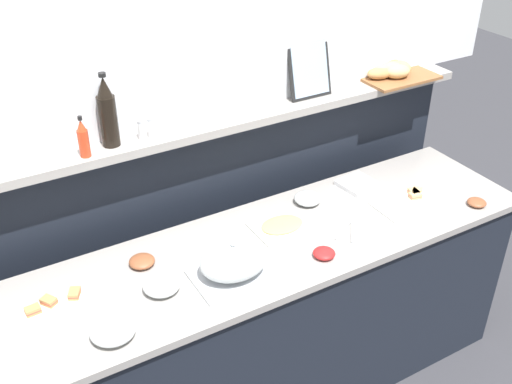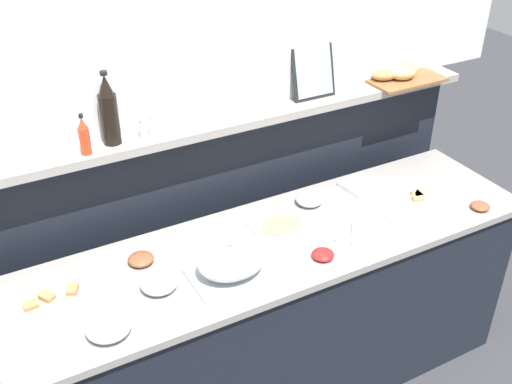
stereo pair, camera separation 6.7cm
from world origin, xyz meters
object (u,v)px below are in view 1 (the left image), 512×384
Objects in this scene: condiment_bowl_red at (324,253)px; pepper_shaker at (152,128)px; salt_shaker at (142,130)px; serving_tongs at (348,229)px; framed_picture at (309,68)px; glass_bowl_medium at (113,330)px; sandwich_platter_side at (408,201)px; condiment_bowl_dark at (142,261)px; napkin_stack at (358,184)px; serving_cloche at (234,261)px; glass_bowl_large at (308,199)px; hot_sauce_bottle at (83,139)px; sandwich_platter_rear at (52,310)px; cold_cuts_platter at (282,226)px; condiment_bowl_teal at (477,202)px; bread_basket at (392,70)px; wine_bottle_dark at (107,113)px; glass_bowl_small at (162,285)px.

condiment_bowl_red is 0.91m from pepper_shaker.
serving_tongs is at bearing -35.33° from salt_shaker.
pepper_shaker is at bearing -177.36° from framed_picture.
framed_picture is at bearing 27.56° from glass_bowl_medium.
sandwich_platter_side is 2.86× the size of condiment_bowl_dark.
napkin_stack is 0.63m from framed_picture.
condiment_bowl_dark is 1.21m from framed_picture.
serving_cloche is at bearing -40.21° from condiment_bowl_dark.
serving_tongs is 0.58× the size of framed_picture.
sandwich_platter_side is 1.82× the size of napkin_stack.
hot_sauce_bottle is (-0.96, 0.21, 0.47)m from glass_bowl_large.
sandwich_platter_rear is at bearing -130.20° from hot_sauce_bottle.
glass_bowl_large is at bearing -12.37° from hot_sauce_bottle.
condiment_bowl_teal is (0.91, -0.31, 0.01)m from cold_cuts_platter.
salt_shaker reaches higher than glass_bowl_large.
glass_bowl_large is 0.32× the size of bread_basket.
sandwich_platter_rear is 1.57m from napkin_stack.
serving_cloche reaches higher than sandwich_platter_rear.
salt_shaker is (-1.40, 0.66, 0.45)m from condiment_bowl_teal.
condiment_bowl_red is 0.56× the size of napkin_stack.
condiment_bowl_teal is at bearing -23.94° from wine_bottle_dark.
pepper_shaker is at bearing 155.87° from sandwich_platter_side.
condiment_bowl_dark is 0.27× the size of bread_basket.
condiment_bowl_dark is 1.17m from napkin_stack.
glass_bowl_small is 0.86× the size of napkin_stack.
glass_bowl_small is at bearing -87.39° from condiment_bowl_dark.
cold_cuts_platter is 0.27m from condiment_bowl_red.
hot_sauce_bottle reaches higher than condiment_bowl_red.
sandwich_platter_side is at bearing -24.13° from pepper_shaker.
pepper_shaker is (-1.08, 0.48, 0.45)m from sandwich_platter_side.
napkin_stack reaches higher than serving_tongs.
napkin_stack is at bearing -145.49° from bread_basket.
condiment_bowl_dark is 0.62m from wine_bottle_dark.
cold_cuts_platter is at bearing 98.28° from condiment_bowl_red.
framed_picture is at bearing 3.45° from hot_sauce_bottle.
salt_shaker reaches higher than sandwich_platter_rear.
framed_picture is at bearing 2.64° from pepper_shaker.
glass_bowl_small is (-1.27, 0.00, 0.02)m from sandwich_platter_side.
bread_basket reaches higher than sandwich_platter_side.
condiment_bowl_teal is 0.57m from napkin_stack.
hot_sauce_bottle is (-0.40, 0.51, 0.42)m from serving_cloche.
serving_cloche reaches higher than cold_cuts_platter.
sandwich_platter_side is at bearing -0.15° from glass_bowl_small.
serving_tongs is 0.39m from napkin_stack.
serving_cloche is at bearing -160.96° from napkin_stack.
wine_bottle_dark is (0.03, 0.30, 0.54)m from condiment_bowl_dark.
glass_bowl_large reaches higher than condiment_bowl_red.
glass_bowl_small is 0.68m from pepper_shaker.
glass_bowl_small reaches higher than glass_bowl_large.
wine_bottle_dark reaches higher than bread_basket.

